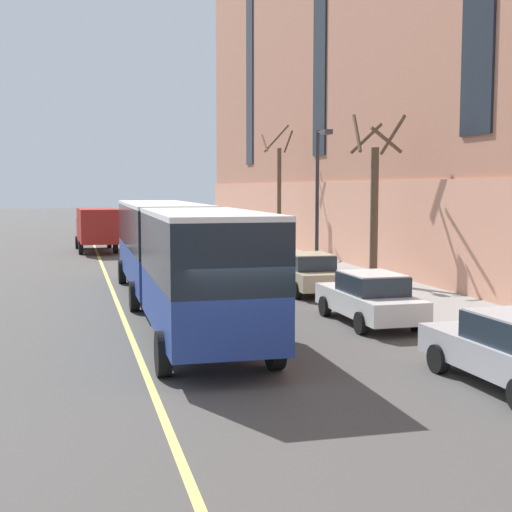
{
  "coord_description": "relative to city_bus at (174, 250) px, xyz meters",
  "views": [
    {
      "loc": [
        -3.4,
        -14.52,
        4.09
      ],
      "look_at": [
        2.55,
        8.43,
        1.8
      ],
      "focal_mm": 50.0,
      "sensor_mm": 36.0,
      "label": 1
    }
  ],
  "objects": [
    {
      "name": "ground_plane",
      "position": [
        0.2,
        -8.48,
        -2.05
      ],
      "size": [
        260.0,
        260.0,
        0.0
      ],
      "primitive_type": "plane",
      "color": "#4C4947"
    },
    {
      "name": "sidewalk",
      "position": [
        8.75,
        -5.48,
        -1.97
      ],
      "size": [
        4.09,
        160.0,
        0.15
      ],
      "primitive_type": "cube",
      "color": "gray",
      "rests_on": "ground"
    },
    {
      "name": "city_bus",
      "position": [
        0.0,
        0.0,
        0.0
      ],
      "size": [
        3.01,
        18.79,
        3.51
      ],
      "color": "navy",
      "rests_on": "ground"
    },
    {
      "name": "parked_car_green_0",
      "position": [
        5.42,
        14.35,
        -1.26
      ],
      "size": [
        2.0,
        4.36,
        1.56
      ],
      "color": "#23603D",
      "rests_on": "ground"
    },
    {
      "name": "parked_car_white_2",
      "position": [
        5.4,
        -3.39,
        -1.26
      ],
      "size": [
        1.94,
        4.72,
        1.56
      ],
      "color": "silver",
      "rests_on": "ground"
    },
    {
      "name": "parked_car_champagne_5",
      "position": [
        5.63,
        3.03,
        -1.26
      ],
      "size": [
        2.02,
        4.64,
        1.56
      ],
      "color": "#BCAD89",
      "rests_on": "ground"
    },
    {
      "name": "box_truck",
      "position": [
        -1.71,
        23.14,
        -0.43
      ],
      "size": [
        2.55,
        7.07,
        2.78
      ],
      "color": "maroon",
      "rests_on": "ground"
    },
    {
      "name": "street_tree_far_uptown",
      "position": [
        8.84,
        4.11,
        1.61
      ],
      "size": [
        1.99,
        1.95,
        6.96
      ],
      "color": "brown",
      "rests_on": "sidewalk"
    },
    {
      "name": "street_tree_far_downtown",
      "position": [
        8.81,
        17.97,
        1.81
      ],
      "size": [
        1.85,
        1.84,
        7.71
      ],
      "color": "brown",
      "rests_on": "sidewalk"
    },
    {
      "name": "street_lamp",
      "position": [
        7.3,
        6.51,
        2.07
      ],
      "size": [
        0.36,
        1.48,
        6.41
      ],
      "color": "#2D2D30",
      "rests_on": "sidewalk"
    },
    {
      "name": "lane_centerline",
      "position": [
        -1.7,
        -5.48,
        -2.04
      ],
      "size": [
        0.16,
        140.0,
        0.01
      ],
      "primitive_type": "cube",
      "color": "#E0D66B",
      "rests_on": "ground"
    }
  ]
}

